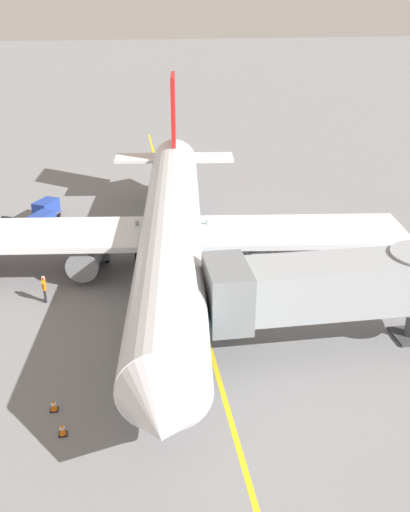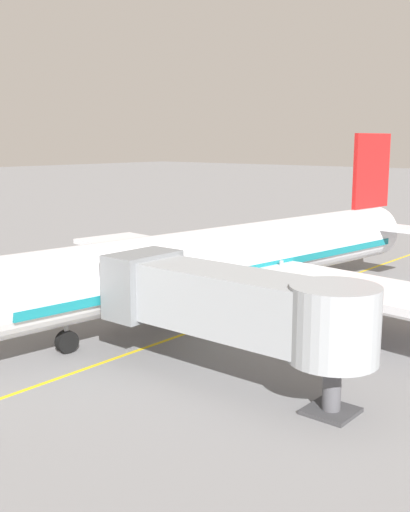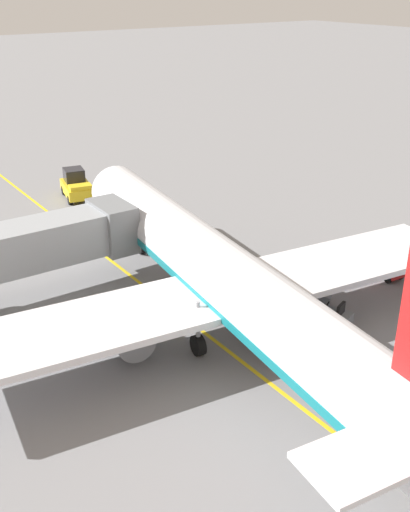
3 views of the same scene
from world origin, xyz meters
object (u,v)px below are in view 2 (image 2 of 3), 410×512
Objects in this scene: baggage_tug_spare at (203,278)px; baggage_cart_front at (208,257)px; baggage_cart_second_in_train at (231,252)px; jet_bridge at (232,303)px; parked_airliner at (233,258)px; baggage_tug_lead at (104,269)px; ground_crew_wing_walker at (117,282)px; baggage_tug_trailing at (175,257)px.

baggage_tug_spare is 6.68m from baggage_cart_front.
baggage_tug_spare is 9.24m from baggage_cart_second_in_train.
baggage_cart_second_in_train is at bearing -52.36° from jet_bridge.
parked_airliner is at bearing 128.04° from baggage_cart_second_in_train.
baggage_tug_lead is 0.89× the size of baggage_cart_front.
baggage_cart_second_in_train is 13.89m from ground_crew_wing_walker.
ground_crew_wing_walker is (-3.93, 9.81, 0.24)m from baggage_tug_trailing.
parked_airliner is 8.45m from ground_crew_wing_walker.
jet_bridge is 16.51m from ground_crew_wing_walker.
baggage_tug_spare reaches higher than baggage_cart_front.
parked_airliner is 2.95× the size of jet_bridge.
baggage_cart_front is at bearing -83.63° from ground_crew_wing_walker.
ground_crew_wing_walker reaches higher than baggage_cart_front.
baggage_tug_lead is at bearing 71.46° from baggage_cart_second_in_train.
baggage_tug_trailing is 7.98m from baggage_tug_spare.
baggage_tug_trailing and baggage_tug_spare have the same top height.
baggage_tug_trailing is 1.00× the size of baggage_tug_spare.
baggage_tug_spare reaches higher than baggage_cart_second_in_train.
baggage_tug_spare is 0.96× the size of baggage_cart_second_in_train.
baggage_tug_trailing is 0.97× the size of baggage_cart_front.
baggage_tug_lead reaches higher than baggage_cart_front.
baggage_tug_spare is (-6.72, 4.31, 0.00)m from baggage_tug_trailing.
ground_crew_wing_walker reaches higher than baggage_tug_spare.
baggage_cart_second_in_train is (-2.75, -4.03, 0.24)m from baggage_tug_trailing.
jet_bridge is 4.58× the size of baggage_tug_spare.
baggage_tug_trailing is 1.64× the size of ground_crew_wing_walker.
baggage_tug_trailing is 0.97× the size of baggage_cart_second_in_train.
parked_airliner is 22.09× the size of ground_crew_wing_walker.
jet_bridge reaches higher than baggage_tug_lead.
baggage_cart_front is at bearing -43.22° from parked_airliner.
baggage_tug_lead is 0.89× the size of baggage_cart_second_in_train.
baggage_tug_spare is 6.17m from ground_crew_wing_walker.
baggage_tug_lead is 6.83m from baggage_tug_trailing.
baggage_tug_trailing is at bearing -97.34° from baggage_tug_lead.
baggage_cart_front is (16.01, -17.72, -2.50)m from jet_bridge.
ground_crew_wing_walker reaches higher than baggage_cart_second_in_train.
ground_crew_wing_walker is (2.79, 5.49, 0.24)m from baggage_tug_spare.
parked_airliner is 14.10m from baggage_tug_trailing.
baggage_tug_spare is 0.96× the size of baggage_cart_front.
baggage_cart_second_in_train is at bearing -64.57° from baggage_tug_spare.
baggage_cart_second_in_train is 1.69× the size of ground_crew_wing_walker.
baggage_tug_trailing is at bearing -68.18° from ground_crew_wing_walker.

